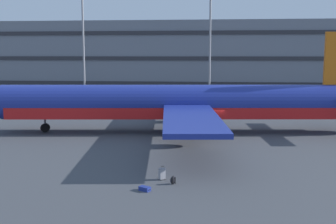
{
  "coord_description": "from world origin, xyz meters",
  "views": [
    {
      "loc": [
        -0.45,
        -40.93,
        7.88
      ],
      "look_at": [
        -3.75,
        -6.33,
        3.0
      ],
      "focal_mm": 44.22,
      "sensor_mm": 36.0,
      "label": 1
    }
  ],
  "objects_px": {
    "airliner": "(180,104)",
    "suitcase_black": "(145,189)",
    "backpack_laid_flat": "(173,180)",
    "suitcase_purple": "(162,174)"
  },
  "relations": [
    {
      "from": "backpack_laid_flat",
      "to": "airliner",
      "type": "bearing_deg",
      "value": 92.35
    },
    {
      "from": "airliner",
      "to": "suitcase_black",
      "type": "height_order",
      "value": "airliner"
    },
    {
      "from": "suitcase_purple",
      "to": "suitcase_black",
      "type": "height_order",
      "value": "suitcase_purple"
    },
    {
      "from": "suitcase_purple",
      "to": "suitcase_black",
      "type": "relative_size",
      "value": 1.2
    },
    {
      "from": "suitcase_black",
      "to": "backpack_laid_flat",
      "type": "distance_m",
      "value": 2.07
    },
    {
      "from": "airliner",
      "to": "suitcase_purple",
      "type": "bearing_deg",
      "value": -90.2
    },
    {
      "from": "airliner",
      "to": "backpack_laid_flat",
      "type": "xyz_separation_m",
      "value": [
        0.7,
        -17.04,
        -2.67
      ]
    },
    {
      "from": "suitcase_purple",
      "to": "suitcase_black",
      "type": "bearing_deg",
      "value": -109.08
    },
    {
      "from": "airliner",
      "to": "backpack_laid_flat",
      "type": "relative_size",
      "value": 74.08
    },
    {
      "from": "airliner",
      "to": "suitcase_black",
      "type": "xyz_separation_m",
      "value": [
        -0.82,
        -18.43,
        -2.79
      ]
    }
  ]
}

